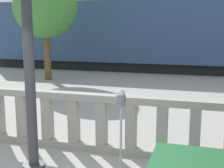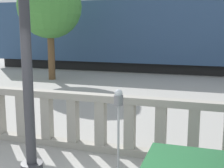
% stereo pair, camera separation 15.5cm
% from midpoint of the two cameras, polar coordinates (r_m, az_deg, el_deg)
% --- Properties ---
extents(balustrade, '(15.68, 0.24, 1.18)m').
position_cam_midpoint_polar(balustrade, '(6.33, -1.38, -7.14)').
color(balustrade, gray).
rests_on(balustrade, ground).
extents(lamppost, '(0.38, 0.38, 5.69)m').
position_cam_midpoint_polar(lamppost, '(5.19, -14.98, 14.11)').
color(lamppost, '#2D2D33').
rests_on(lamppost, ground).
extents(parking_meter, '(0.16, 0.16, 1.48)m').
position_cam_midpoint_polar(parking_meter, '(5.23, 2.05, -4.29)').
color(parking_meter, '#99999E').
rests_on(parking_meter, ground).
extents(train_near, '(22.18, 3.00, 4.54)m').
position_cam_midpoint_polar(train_near, '(17.96, 13.44, 8.74)').
color(train_near, black).
rests_on(train_near, ground).
extents(tree_left, '(3.00, 3.00, 4.95)m').
position_cam_midpoint_polar(tree_left, '(15.17, -11.04, 13.74)').
color(tree_left, brown).
rests_on(tree_left, ground).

